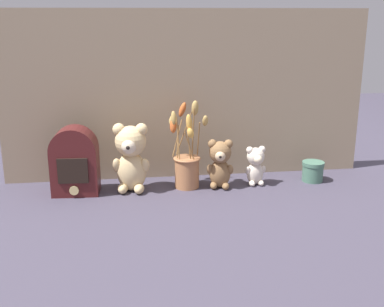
{
  "coord_description": "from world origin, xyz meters",
  "views": [
    {
      "loc": [
        -0.23,
        -1.63,
        0.62
      ],
      "look_at": [
        0.0,
        0.02,
        0.13
      ],
      "focal_mm": 45.0,
      "sensor_mm": 36.0,
      "label": 1
    }
  ],
  "objects_px": {
    "teddy_bear_medium": "(220,163)",
    "teddy_bear_small": "(256,165)",
    "flower_vase": "(187,163)",
    "decorative_tin_tall": "(313,171)",
    "teddy_bear_large": "(131,156)",
    "vintage_radio": "(75,161)"
  },
  "relations": [
    {
      "from": "teddy_bear_medium",
      "to": "flower_vase",
      "type": "height_order",
      "value": "flower_vase"
    },
    {
      "from": "decorative_tin_tall",
      "to": "teddy_bear_large",
      "type": "bearing_deg",
      "value": -178.89
    },
    {
      "from": "flower_vase",
      "to": "vintage_radio",
      "type": "distance_m",
      "value": 0.4
    },
    {
      "from": "teddy_bear_large",
      "to": "decorative_tin_tall",
      "type": "distance_m",
      "value": 0.69
    },
    {
      "from": "decorative_tin_tall",
      "to": "flower_vase",
      "type": "bearing_deg",
      "value": -179.97
    },
    {
      "from": "teddy_bear_medium",
      "to": "vintage_radio",
      "type": "height_order",
      "value": "vintage_radio"
    },
    {
      "from": "teddy_bear_small",
      "to": "decorative_tin_tall",
      "type": "height_order",
      "value": "teddy_bear_small"
    },
    {
      "from": "teddy_bear_medium",
      "to": "flower_vase",
      "type": "xyz_separation_m",
      "value": [
        -0.12,
        0.02,
        -0.0
      ]
    },
    {
      "from": "teddy_bear_large",
      "to": "flower_vase",
      "type": "relative_size",
      "value": 0.77
    },
    {
      "from": "teddy_bear_small",
      "to": "vintage_radio",
      "type": "bearing_deg",
      "value": -179.63
    },
    {
      "from": "teddy_bear_large",
      "to": "teddy_bear_medium",
      "type": "relative_size",
      "value": 1.37
    },
    {
      "from": "teddy_bear_medium",
      "to": "teddy_bear_small",
      "type": "height_order",
      "value": "teddy_bear_medium"
    },
    {
      "from": "teddy_bear_medium",
      "to": "vintage_radio",
      "type": "bearing_deg",
      "value": 178.83
    },
    {
      "from": "teddy_bear_medium",
      "to": "teddy_bear_small",
      "type": "bearing_deg",
      "value": 6.15
    },
    {
      "from": "teddy_bear_small",
      "to": "teddy_bear_large",
      "type": "bearing_deg",
      "value": -179.39
    },
    {
      "from": "flower_vase",
      "to": "teddy_bear_medium",
      "type": "bearing_deg",
      "value": -10.84
    },
    {
      "from": "teddy_bear_medium",
      "to": "vintage_radio",
      "type": "relative_size",
      "value": 0.75
    },
    {
      "from": "vintage_radio",
      "to": "decorative_tin_tall",
      "type": "distance_m",
      "value": 0.89
    },
    {
      "from": "teddy_bear_large",
      "to": "teddy_bear_small",
      "type": "relative_size",
      "value": 1.69
    },
    {
      "from": "teddy_bear_large",
      "to": "teddy_bear_medium",
      "type": "bearing_deg",
      "value": -1.76
    },
    {
      "from": "decorative_tin_tall",
      "to": "teddy_bear_small",
      "type": "bearing_deg",
      "value": -177.91
    },
    {
      "from": "teddy_bear_large",
      "to": "teddy_bear_small",
      "type": "height_order",
      "value": "teddy_bear_large"
    }
  ]
}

